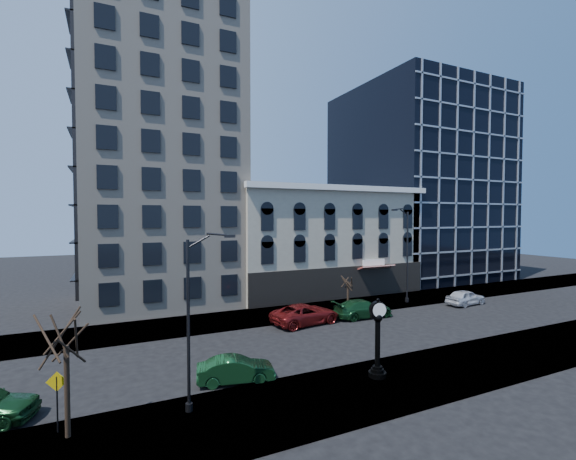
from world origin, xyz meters
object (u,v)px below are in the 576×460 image
street_clock (378,341)px  warning_sign (57,391)px  street_lamp_near (202,274)px  car_near_b (236,370)px

street_clock → warning_sign: street_clock is taller
street_clock → warning_sign: 15.62m
street_clock → warning_sign: (-15.57, 1.20, -0.24)m
street_clock → street_lamp_near: street_lamp_near is taller
street_clock → warning_sign: bearing=-171.9°
street_lamp_near → car_near_b: 6.70m
street_clock → car_near_b: size_ratio=1.05×
street_clock → warning_sign: size_ratio=1.73×
warning_sign → street_lamp_near: bearing=7.1°
street_clock → street_lamp_near: size_ratio=0.53×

